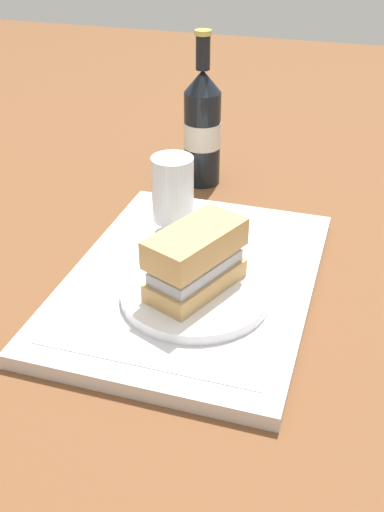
# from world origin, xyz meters

# --- Properties ---
(ground_plane) EXTENTS (3.00, 3.00, 0.00)m
(ground_plane) POSITION_xyz_m (0.00, 0.00, 0.00)
(ground_plane) COLOR brown
(tray) EXTENTS (0.44, 0.32, 0.02)m
(tray) POSITION_xyz_m (0.00, 0.00, 0.01)
(tray) COLOR silver
(tray) RESTS_ON ground_plane
(placemat) EXTENTS (0.38, 0.27, 0.00)m
(placemat) POSITION_xyz_m (0.00, 0.00, 0.02)
(placemat) COLOR silver
(placemat) RESTS_ON tray
(plate) EXTENTS (0.19, 0.19, 0.01)m
(plate) POSITION_xyz_m (-0.05, -0.02, 0.03)
(plate) COLOR white
(plate) RESTS_ON placemat
(sandwich) EXTENTS (0.14, 0.11, 0.08)m
(sandwich) POSITION_xyz_m (-0.05, -0.02, 0.08)
(sandwich) COLOR tan
(sandwich) RESTS_ON plate
(beer_glass) EXTENTS (0.06, 0.06, 0.12)m
(beer_glass) POSITION_xyz_m (0.09, 0.06, 0.09)
(beer_glass) COLOR silver
(beer_glass) RESTS_ON placemat
(napkin_folded) EXTENTS (0.09, 0.07, 0.01)m
(napkin_folded) POSITION_xyz_m (0.08, -0.04, 0.02)
(napkin_folded) COLOR white
(napkin_folded) RESTS_ON placemat
(beer_bottle) EXTENTS (0.07, 0.07, 0.27)m
(beer_bottle) POSITION_xyz_m (0.33, 0.08, 0.10)
(beer_bottle) COLOR black
(beer_bottle) RESTS_ON ground_plane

